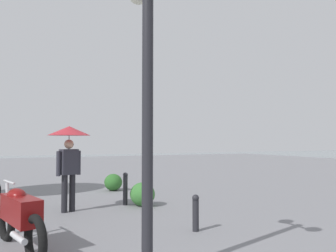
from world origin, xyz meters
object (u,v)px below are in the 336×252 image
at_px(motorcycle, 19,217).
at_px(bollard_near, 196,212).
at_px(lamppost, 148,70).
at_px(pedestrian, 69,144).
at_px(bollard_mid, 125,188).

distance_m(motorcycle, bollard_near, 3.02).
xyz_separation_m(lamppost, bollard_near, (1.62, -1.62, -2.20)).
relative_size(motorcycle, bollard_near, 3.14).
relative_size(pedestrian, bollard_near, 2.99).
height_order(lamppost, bollard_mid, lamppost).
relative_size(lamppost, bollard_near, 5.63).
bearing_deg(bollard_mid, lamppost, 165.06).
xyz_separation_m(lamppost, pedestrian, (4.39, 0.25, -0.96)).
bearing_deg(pedestrian, motorcycle, 155.87).
distance_m(bollard_near, bollard_mid, 3.04).
relative_size(lamppost, pedestrian, 1.88).
bearing_deg(lamppost, pedestrian, 3.28).
bearing_deg(lamppost, bollard_near, -44.95).
height_order(lamppost, pedestrian, lamppost).
bearing_deg(pedestrian, bollard_mid, -80.55).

